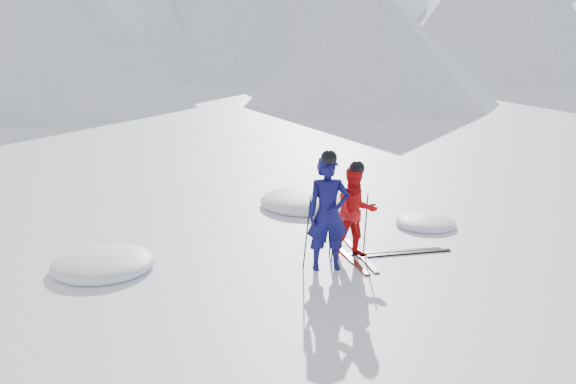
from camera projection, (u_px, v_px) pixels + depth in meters
name	position (u px, v px, depth m)	size (l,w,h in m)	color
ground	(381.00, 248.00, 10.96)	(160.00, 160.00, 0.00)	white
skier_blue	(328.00, 214.00, 9.79)	(0.68, 0.45, 1.87)	#0C0C49
skier_red	(356.00, 213.00, 10.34)	(0.77, 0.60, 1.59)	red
pole_blue_left	(307.00, 232.00, 9.88)	(0.02, 0.02, 1.25)	black
pole_blue_right	(334.00, 226.00, 10.19)	(0.02, 0.02, 1.25)	black
pole_red_left	(333.00, 226.00, 10.51)	(0.02, 0.02, 1.06)	black
pole_red_right	(366.00, 223.00, 10.66)	(0.02, 0.02, 1.06)	black
ski_worn_left	(348.00, 257.00, 10.49)	(0.09, 1.70, 0.03)	black
ski_worn_right	(360.00, 255.00, 10.58)	(0.09, 1.70, 0.03)	black
ski_loose_a	(395.00, 251.00, 10.75)	(0.09, 1.70, 0.03)	black
ski_loose_b	(405.00, 253.00, 10.66)	(0.09, 1.70, 0.03)	black
snow_lumps	(271.00, 223.00, 12.43)	(7.69, 3.97, 0.46)	white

